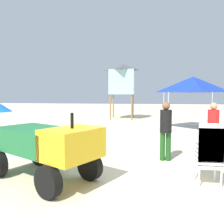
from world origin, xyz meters
The scene contains 8 objects.
ground centered at (0.00, 0.00, 0.00)m, with size 80.00×80.00×0.00m, color beige.
utility_cart centered at (-1.39, -0.05, 0.78)m, with size 2.81×2.27×1.50m.
stacked_plastic_chairs centered at (2.01, 0.11, 0.74)m, with size 0.48×0.48×1.29m.
surfboard_pile centered at (-3.84, 2.73, 0.12)m, with size 2.47×0.82×0.24m.
lifeguard_near_left centered at (1.29, 1.81, 0.94)m, with size 0.32×0.32×1.64m.
lifeguard_near_center centered at (2.73, 2.46, 0.92)m, with size 0.32×0.32×1.61m.
popup_canopy centered at (3.21, 8.01, 2.38)m, with size 2.82×2.82×2.80m.
lifeguard_tower centered at (-1.02, 12.59, 3.00)m, with size 1.98×1.98×4.11m.
Camera 1 is at (0.71, -4.64, 1.85)m, focal length 36.63 mm.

